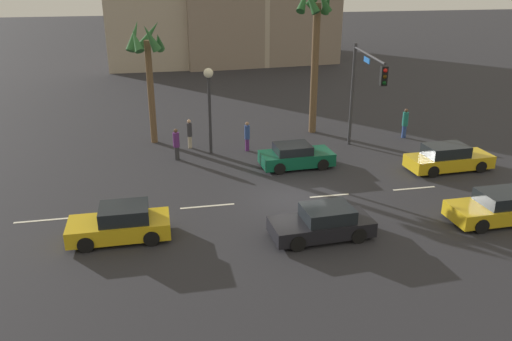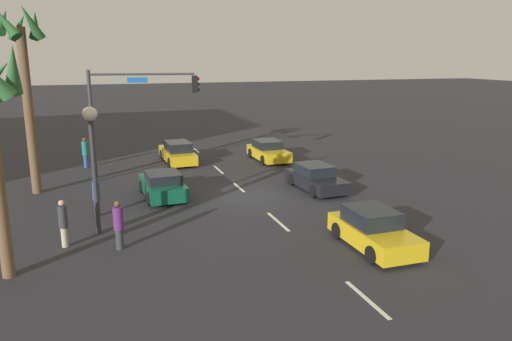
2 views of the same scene
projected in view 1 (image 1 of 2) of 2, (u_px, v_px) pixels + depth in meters
The scene contains 19 objects.
ground_plane at pixel (294, 199), 24.53m from camera, with size 220.00×220.00×0.00m, color #28282D.
lane_stripe_1 at pixel (43, 220), 22.41m from camera, with size 2.40×0.14×0.01m, color silver.
lane_stripe_2 at pixel (207, 206), 23.76m from camera, with size 2.52×0.14×0.01m, color silver.
lane_stripe_3 at pixel (329, 196), 24.86m from camera, with size 1.97×0.14×0.01m, color silver.
lane_stripe_4 at pixel (414, 188), 25.69m from camera, with size 2.26×0.14×0.01m, color silver.
car_0 at pixel (296, 156), 28.32m from camera, with size 4.07×2.08×1.32m.
car_1 at pixel (498, 208), 22.18m from camera, with size 4.15×1.97×1.35m.
car_2 at pixel (121, 224), 20.70m from camera, with size 4.04×1.89×1.43m.
car_3 at pixel (448, 158), 27.88m from camera, with size 4.71×1.95×1.43m.
car_5 at pixel (323, 223), 20.86m from camera, with size 4.24×2.06×1.32m.
traffic_signal at pixel (362, 83), 28.75m from camera, with size 1.04×6.06×6.24m.
streetlamp at pixel (209, 93), 29.31m from camera, with size 0.56×0.56×5.08m.
pedestrian_0 at pixel (189, 133), 31.20m from camera, with size 0.41×0.41×1.81m.
pedestrian_1 at pixel (247, 135), 30.71m from camera, with size 0.42×0.42×1.81m.
pedestrian_2 at pixel (405, 122), 33.13m from camera, with size 0.45×0.45×1.93m.
pedestrian_3 at pixel (176, 143), 29.26m from camera, with size 0.45×0.45×1.85m.
palm_tree_0 at pixel (315, 32), 32.27m from camera, with size 2.48×2.59×9.40m.
palm_tree_1 at pixel (147, 54), 30.68m from camera, with size 2.45×2.54×7.52m.
building_0 at pixel (246, 3), 62.68m from camera, with size 17.56×17.65×12.90m, color gray.
Camera 1 is at (-6.23, -21.52, 10.24)m, focal length 35.94 mm.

